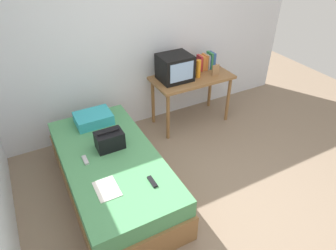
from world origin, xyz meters
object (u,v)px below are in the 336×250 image
at_px(tv, 175,68).
at_px(magazine, 107,189).
at_px(handbag, 110,140).
at_px(water_bottle, 198,69).
at_px(pillow, 93,118).
at_px(remote_dark, 152,182).
at_px(bed, 113,175).
at_px(book_row, 206,61).
at_px(desk, 192,83).
at_px(remote_silver, 85,160).
at_px(picture_frame, 216,70).

relative_size(tv, magazine, 1.52).
bearing_deg(handbag, tv, 31.28).
distance_m(water_bottle, magazine, 2.22).
bearing_deg(handbag, pillow, 91.89).
relative_size(tv, remote_dark, 2.82).
distance_m(bed, book_row, 2.22).
bearing_deg(desk, bed, -151.04).
height_order(water_bottle, pillow, water_bottle).
bearing_deg(book_row, tv, -170.03).
distance_m(desk, water_bottle, 0.24).
distance_m(pillow, magazine, 1.17).
height_order(desk, handbag, same).
distance_m(pillow, handbag, 0.56).
bearing_deg(water_bottle, desk, 137.90).
xyz_separation_m(book_row, magazine, (-2.07, -1.44, -0.34)).
xyz_separation_m(bed, tv, (1.29, 0.90, 0.68)).
bearing_deg(magazine, remote_silver, 97.97).
distance_m(tv, handbag, 1.48).
height_order(tv, remote_silver, tv).
xyz_separation_m(desk, book_row, (0.33, 0.14, 0.21)).
distance_m(desk, book_row, 0.42).
relative_size(desk, remote_silver, 8.06).
xyz_separation_m(magazine, remote_dark, (0.42, -0.12, 0.01)).
xyz_separation_m(bed, picture_frame, (1.88, 0.74, 0.58)).
relative_size(bed, remote_silver, 13.89).
bearing_deg(remote_dark, remote_silver, 128.23).
xyz_separation_m(handbag, remote_silver, (-0.31, -0.09, -0.09)).
bearing_deg(water_bottle, picture_frame, -13.89).
bearing_deg(bed, tv, 34.76).
height_order(picture_frame, remote_dark, picture_frame).
relative_size(handbag, magazine, 1.03).
xyz_separation_m(pillow, remote_silver, (-0.29, -0.65, -0.06)).
bearing_deg(handbag, water_bottle, 22.84).
relative_size(desk, tv, 2.64).
xyz_separation_m(book_row, handbag, (-1.83, -0.86, -0.24)).
bearing_deg(remote_dark, book_row, 43.41).
relative_size(bed, desk, 1.72).
bearing_deg(magazine, picture_frame, 29.79).
bearing_deg(remote_silver, magazine, -82.03).
relative_size(bed, remote_dark, 12.82).
bearing_deg(desk, book_row, 22.99).
relative_size(picture_frame, pillow, 0.36).
distance_m(tv, picture_frame, 0.61).
bearing_deg(pillow, book_row, 9.04).
distance_m(handbag, magazine, 0.64).
xyz_separation_m(remote_dark, remote_silver, (-0.49, 0.62, 0.00)).
distance_m(tv, magazine, 2.03).
bearing_deg(water_bottle, handbag, -157.16).
bearing_deg(bed, magazine, -113.05).
height_order(book_row, pillow, book_row).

